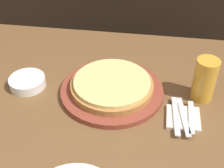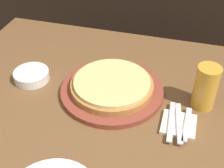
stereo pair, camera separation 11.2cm
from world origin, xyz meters
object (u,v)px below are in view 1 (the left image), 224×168
pizza_on_board (112,87)px  side_bowl (27,82)px  fork (176,115)px  beer_glass (205,78)px  spoon (191,117)px  dinner_knife (183,116)px

pizza_on_board → side_bowl: (-0.32, -0.01, -0.01)m
side_bowl → fork: bearing=-9.9°
beer_glass → spoon: size_ratio=1.02×
beer_glass → spoon: beer_glass is taller
beer_glass → fork: size_ratio=0.87×
fork → spoon: (0.05, -0.00, 0.00)m
spoon → beer_glass: bearing=71.5°
fork → side_bowl: bearing=170.1°
pizza_on_board → fork: size_ratio=2.05×
pizza_on_board → beer_glass: 0.33m
spoon → pizza_on_board: bearing=159.8°
fork → pizza_on_board: bearing=155.8°
side_bowl → spoon: size_ratio=0.87×
pizza_on_board → beer_glass: (0.32, 0.02, 0.06)m
pizza_on_board → dinner_knife: size_ratio=2.05×
pizza_on_board → dinner_knife: (0.25, -0.10, -0.01)m
beer_glass → spoon: 0.15m
pizza_on_board → spoon: 0.30m
pizza_on_board → fork: bearing=-24.2°
fork → dinner_knife: bearing=0.0°
beer_glass → fork: beer_glass is taller
side_bowl → dinner_knife: size_ratio=0.74×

